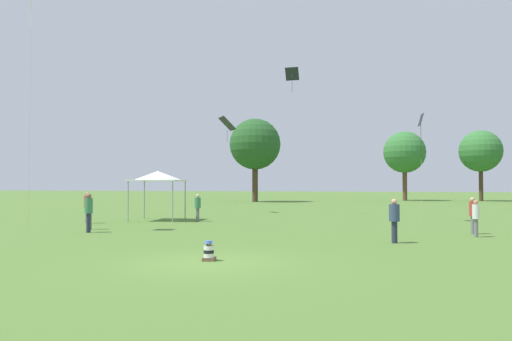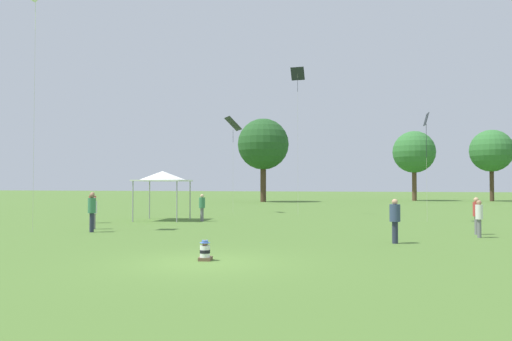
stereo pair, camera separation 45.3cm
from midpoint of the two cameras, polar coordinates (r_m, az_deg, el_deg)
name	(u,v)px [view 2 (the right image)]	position (r m, az deg, el deg)	size (l,w,h in m)	color
ground_plane	(205,263)	(14.34, -4.93, -10.47)	(300.00, 300.00, 0.00)	#4C702D
seated_toddler	(205,252)	(14.70, -4.95, -9.26)	(0.44, 0.50, 0.60)	brown
person_standing_0	(479,215)	(22.91, 24.67, -4.65)	(0.38, 0.38, 1.56)	slate
person_standing_1	(202,205)	(30.26, -5.76, -3.97)	(0.42, 0.42, 1.64)	slate
person_standing_2	(92,209)	(24.38, -17.75, -4.19)	(0.50, 0.50, 1.81)	#282D42
person_standing_3	(92,205)	(30.23, -17.78, -3.73)	(0.55, 0.55, 1.78)	slate
person_standing_4	(476,212)	(24.26, 24.36, -4.34)	(0.33, 0.33, 1.65)	slate
person_standing_5	(94,210)	(26.01, -17.56, -4.30)	(0.42, 0.42, 1.59)	slate
person_standing_6	(395,217)	(19.57, 16.24, -5.14)	(0.51, 0.51, 1.67)	#282D42
canopy_tent	(163,176)	(31.41, -10.22, -0.67)	(3.38, 3.38, 3.05)	white
kite_0	(426,124)	(31.45, 19.27, 5.08)	(0.32, 0.79, 6.46)	#1E2328
kite_1	(233,125)	(39.49, -2.31, 5.27)	(1.70, 1.79, 7.54)	#1E2328
kite_2	(36,3)	(26.69, -23.42, 17.17)	(0.73, 0.93, 11.54)	white
kite_3	(298,78)	(37.43, 5.13, 10.49)	(0.99, 0.49, 10.83)	#1E2328
distant_tree_0	(414,152)	(72.59, 17.79, 2.00)	(5.80, 5.80, 9.67)	brown
distant_tree_1	(491,151)	(74.18, 25.47, 2.03)	(5.65, 5.65, 9.61)	#473323
distant_tree_2	(263,144)	(64.67, 1.03, 3.00)	(6.62, 6.62, 10.80)	#473323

